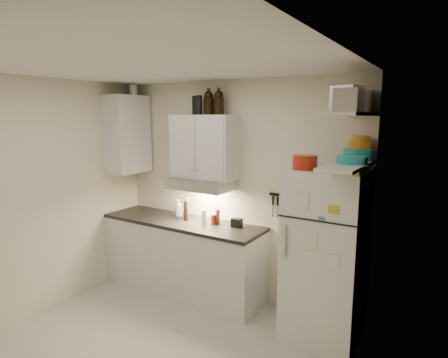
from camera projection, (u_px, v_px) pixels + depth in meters
The scene contains 36 objects.
floor at pixel (149, 357), 3.45m from camera, with size 3.20×3.00×0.02m, color #BCB7AD.
ceiling at pixel (139, 63), 3.02m from camera, with size 3.20×3.00×0.02m, color white.
back_wall at pixel (233, 191), 4.50m from camera, with size 3.20×0.02×2.60m, color beige.
left_wall at pixel (36, 198), 4.08m from camera, with size 0.02×3.00×2.60m, color beige.
right_wall at pixel (329, 256), 2.39m from camera, with size 0.02×3.00×2.60m, color beige.
base_cabinet at pixel (183, 258), 4.67m from camera, with size 2.10×0.60×0.88m, color silver.
countertop at pixel (182, 222), 4.59m from camera, with size 2.10×0.62×0.04m, color black.
upper_cabinet at pixel (204, 147), 4.42m from camera, with size 0.80×0.33×0.75m, color silver.
side_cabinet at pixel (127, 134), 4.89m from camera, with size 0.33×0.55×1.00m, color silver.
range_hood at pixel (201, 184), 4.44m from camera, with size 0.76×0.46×0.12m, color silver.
fridge at pixel (325, 255), 3.62m from camera, with size 0.70×0.68×1.70m, color silver.
shelf_hi at pixel (351, 114), 3.18m from camera, with size 0.30×0.95×0.03m, color silver.
shelf_lo at pixel (348, 165), 3.26m from camera, with size 0.30×0.95×0.03m, color silver.
knife_strip at pixel (287, 196), 4.11m from camera, with size 0.42×0.02×0.03m, color black.
dutch_oven at pixel (305, 162), 3.43m from camera, with size 0.23×0.23×0.13m, color #A51F13.
book_stack at pixel (354, 170), 3.13m from camera, with size 0.18×0.22×0.07m, color gold.
spice_jar at pixel (339, 165), 3.33m from camera, with size 0.06×0.06×0.10m, color silver.
stock_pot at pixel (358, 101), 3.48m from camera, with size 0.29×0.29×0.21m, color silver.
tin_a at pixel (347, 99), 3.16m from camera, with size 0.22×0.20×0.22m, color #AAAAAD.
tin_b at pixel (345, 100), 2.91m from camera, with size 0.18×0.18×0.18m, color #AAAAAD.
bowl_teal at pixel (358, 154), 3.51m from camera, with size 0.27×0.27×0.11m, color teal.
bowl_orange at pixel (360, 145), 3.53m from camera, with size 0.22×0.22×0.06m, color orange.
bowl_yellow at pixel (360, 139), 3.52m from camera, with size 0.17×0.17×0.05m, color #BC7121.
plates at pixel (352, 160), 3.25m from camera, with size 0.26×0.26×0.07m, color teal.
growler_a at pixel (209, 102), 4.33m from camera, with size 0.12×0.12×0.28m, color black, non-canonical shape.
growler_b at pixel (219, 102), 4.26m from camera, with size 0.12×0.12×0.28m, color black, non-canonical shape.
thermos_a at pixel (199, 105), 4.31m from camera, with size 0.08×0.08×0.22m, color black.
thermos_b at pixel (195, 105), 4.45m from camera, with size 0.08×0.08×0.22m, color black.
side_jar at pixel (133, 90), 4.85m from camera, with size 0.10×0.10×0.14m, color silver.
soap_bottle at pixel (179, 207), 4.72m from camera, with size 0.10×0.10×0.26m, color silver.
pepper_mill at pixel (218, 217), 4.44m from camera, with size 0.05×0.05×0.18m, color brown.
oil_bottle at pixel (187, 208), 4.64m from camera, with size 0.05×0.05×0.27m, color #456619.
vinegar_bottle at pixel (186, 211), 4.57m from camera, with size 0.05×0.05×0.24m, color black.
clear_bottle at pixel (204, 217), 4.41m from camera, with size 0.06×0.06×0.18m, color silver.
red_jar at pixel (213, 219), 4.42m from camera, with size 0.06×0.06×0.12m, color #A51F13.
caddy at pixel (237, 223), 4.31m from camera, with size 0.12×0.09×0.10m, color black.
Camera 1 is at (2.26, -2.29, 2.18)m, focal length 30.00 mm.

